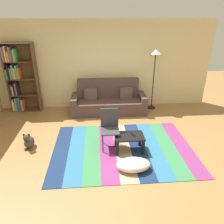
% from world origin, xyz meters
% --- Properties ---
extents(ground_plane, '(14.00, 14.00, 0.00)m').
position_xyz_m(ground_plane, '(0.00, 0.00, 0.00)').
color(ground_plane, '#9E7042').
extents(back_wall, '(6.80, 0.10, 2.70)m').
position_xyz_m(back_wall, '(0.00, 2.55, 1.35)').
color(back_wall, beige).
rests_on(back_wall, ground_plane).
extents(rug, '(3.12, 2.25, 0.01)m').
position_xyz_m(rug, '(0.28, -0.07, 0.01)').
color(rug, navy).
rests_on(rug, ground_plane).
extents(couch, '(2.26, 0.80, 1.00)m').
position_xyz_m(couch, '(0.10, 2.02, 0.34)').
color(couch, '#4C3833').
rests_on(couch, ground_plane).
extents(bookshelf, '(0.90, 0.28, 2.08)m').
position_xyz_m(bookshelf, '(-2.61, 2.31, 1.04)').
color(bookshelf, brown).
rests_on(bookshelf, ground_plane).
extents(coffee_table, '(0.63, 0.42, 0.37)m').
position_xyz_m(coffee_table, '(0.41, -0.14, 0.30)').
color(coffee_table, black).
rests_on(coffee_table, rug).
extents(pouf, '(0.67, 0.40, 0.22)m').
position_xyz_m(pouf, '(0.40, -0.80, 0.12)').
color(pouf, white).
rests_on(pouf, rug).
extents(dog, '(0.22, 0.35, 0.40)m').
position_xyz_m(dog, '(-1.84, 0.14, 0.16)').
color(dog, '#473D33').
rests_on(dog, ground_plane).
extents(standing_lamp, '(0.32, 0.32, 1.87)m').
position_xyz_m(standing_lamp, '(1.51, 2.18, 1.56)').
color(standing_lamp, black).
rests_on(standing_lamp, ground_plane).
extents(tv_remote, '(0.09, 0.16, 0.02)m').
position_xyz_m(tv_remote, '(0.49, -0.11, 0.39)').
color(tv_remote, black).
rests_on(tv_remote, coffee_table).
extents(folding_chair, '(0.40, 0.40, 0.90)m').
position_xyz_m(folding_chair, '(0.00, 0.09, 0.53)').
color(folding_chair, '#38383D').
rests_on(folding_chair, ground_plane).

